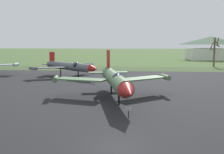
{
  "coord_description": "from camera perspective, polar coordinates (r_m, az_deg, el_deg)",
  "views": [
    {
      "loc": [
        1.19,
        -16.47,
        6.61
      ],
      "look_at": [
        -2.37,
        21.62,
        1.79
      ],
      "focal_mm": 43.59,
      "sensor_mm": 36.0,
      "label": 1
    }
  ],
  "objects": [
    {
      "name": "visitor_building",
      "position": [
        113.92,
        19.94,
        5.7
      ],
      "size": [
        18.97,
        12.93,
        9.09
      ],
      "color": "silver",
      "rests_on": "ground"
    },
    {
      "name": "bare_tree_far_left",
      "position": [
        80.56,
        20.69,
        5.24
      ],
      "size": [
        2.61,
        2.65,
        8.07
      ],
      "color": "brown",
      "rests_on": "ground"
    },
    {
      "name": "jet_fighter_rear_center",
      "position": [
        52.51,
        -8.86,
        2.26
      ],
      "size": [
        13.44,
        12.98,
        4.76
      ],
      "color": "#565B60",
      "rests_on": "ground"
    },
    {
      "name": "ground_plane",
      "position": [
        17.79,
        1.16,
        -14.63
      ],
      "size": [
        600.0,
        600.0,
        0.0
      ],
      "primitive_type": "plane",
      "color": "#425B2D"
    },
    {
      "name": "grass_verge_strip",
      "position": [
        69.26,
        4.32,
        1.71
      ],
      "size": [
        150.93,
        12.0,
        0.06
      ],
      "primitive_type": "cube",
      "color": "#3A4D29",
      "rests_on": "ground"
    },
    {
      "name": "asphalt_apron",
      "position": [
        34.55,
        3.27,
        -3.82
      ],
      "size": [
        90.93,
        58.08,
        0.05
      ],
      "primitive_type": "cube",
      "color": "black",
      "rests_on": "ground"
    },
    {
      "name": "info_placard_rear_center",
      "position": [
        43.82,
        -3.74,
        -0.77
      ],
      "size": [
        0.57,
        0.29,
        0.87
      ],
      "color": "black",
      "rests_on": "ground"
    },
    {
      "name": "info_placard_front_right",
      "position": [
        23.92,
        3.48,
        -7.25
      ],
      "size": [
        0.62,
        0.35,
        1.02
      ],
      "color": "black",
      "rests_on": "ground"
    },
    {
      "name": "jet_fighter_front_right",
      "position": [
        31.37,
        0.66,
        -0.5
      ],
      "size": [
        14.69,
        17.37,
        5.63
      ],
      "color": "#4C6B47",
      "rests_on": "ground"
    }
  ]
}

